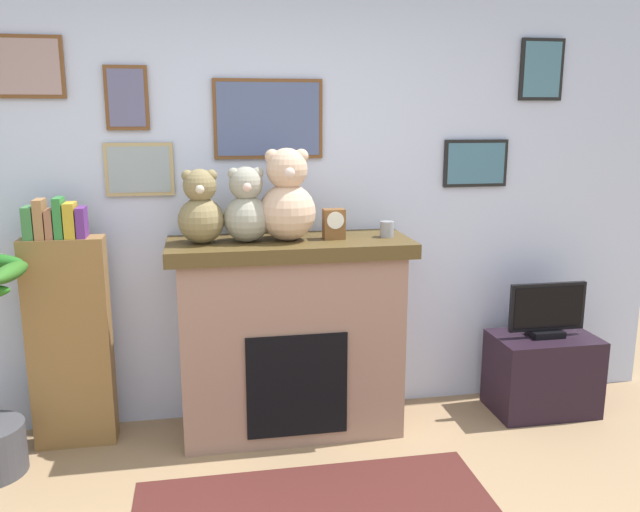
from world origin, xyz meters
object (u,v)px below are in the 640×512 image
bookshelf (69,334)px  mantel_clock (334,224)px  fireplace (291,335)px  candle_jar (387,229)px  tv_stand (542,373)px  television (547,312)px  teddy_bear_grey (201,210)px  teddy_bear_tan (287,199)px  teddy_bear_cream (246,208)px

bookshelf → mantel_clock: size_ratio=8.32×
fireplace → candle_jar: size_ratio=15.13×
tv_stand → bookshelf: bearing=177.9°
bookshelf → mantel_clock: 1.58m
tv_stand → television: television is taller
television → candle_jar: 1.15m
fireplace → tv_stand: size_ratio=2.17×
fireplace → candle_jar: candle_jar is taller
mantel_clock → teddy_bear_grey: bearing=179.9°
television → teddy_bear_tan: 1.74m
tv_stand → teddy_bear_tan: size_ratio=1.23×
fireplace → tv_stand: fireplace is taller
fireplace → television: bearing=-1.9°
fireplace → teddy_bear_cream: (-0.24, -0.02, 0.75)m
fireplace → mantel_clock: (0.25, -0.02, 0.65)m
bookshelf → tv_stand: 2.82m
teddy_bear_tan → mantel_clock: bearing=-0.2°
tv_stand → candle_jar: 1.38m
tv_stand → teddy_bear_cream: teddy_bear_cream is taller
bookshelf → candle_jar: size_ratio=15.59×
tv_stand → mantel_clock: (-1.32, 0.03, 0.98)m
candle_jar → teddy_bear_grey: 1.05m
tv_stand → mantel_clock: bearing=178.6°
bookshelf → fireplace: bearing=-2.3°
candle_jar → teddy_bear_grey: (-1.04, -0.00, 0.14)m
tv_stand → teddy_bear_cream: size_ratio=1.52×
bookshelf → teddy_bear_cream: teddy_bear_cream is taller
television → mantel_clock: 1.44m
mantel_clock → teddy_bear_cream: size_ratio=0.41×
mantel_clock → teddy_bear_cream: bearing=179.9°
bookshelf → mantel_clock: bookshelf is taller
fireplace → teddy_bear_grey: 0.89m
teddy_bear_grey → candle_jar: bearing=0.0°
mantel_clock → teddy_bear_tan: (-0.26, 0.00, 0.14)m
teddy_bear_grey → bookshelf: bearing=174.8°
bookshelf → tv_stand: bookshelf is taller
teddy_bear_grey → tv_stand: bearing=-0.9°
fireplace → bookshelf: (-1.22, 0.05, 0.07)m
tv_stand → teddy_bear_tan: (-1.59, 0.03, 1.12)m
bookshelf → tv_stand: (2.79, -0.10, -0.40)m
bookshelf → teddy_bear_tan: 1.41m
tv_stand → teddy_bear_cream: bearing=179.0°
television → teddy_bear_tan: size_ratio=0.96×
mantel_clock → fireplace: bearing=175.6°
bookshelf → candle_jar: 1.86m
bookshelf → teddy_bear_tan: teddy_bear_tan is taller
tv_stand → teddy_bear_cream: (-1.81, 0.03, 1.08)m
fireplace → teddy_bear_tan: size_ratio=2.67×
bookshelf → teddy_bear_grey: (0.74, -0.07, 0.68)m
tv_stand → candle_jar: (-1.02, 0.03, 0.94)m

